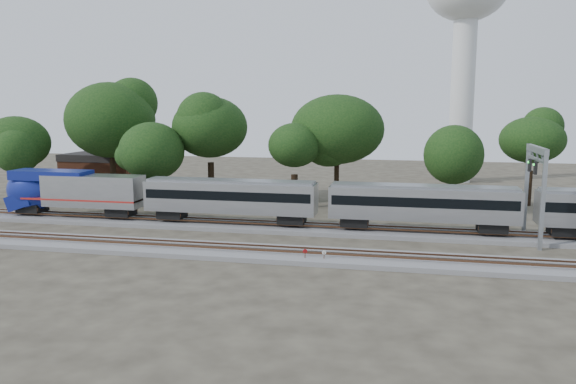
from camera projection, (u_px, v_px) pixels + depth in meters
name	position (u px, v px, depth m)	size (l,w,h in m)	color
ground	(250.00, 243.00, 51.56)	(160.00, 160.00, 0.00)	#383328
track_far	(265.00, 227.00, 57.33)	(160.00, 5.00, 0.73)	slate
track_near	(237.00, 252.00, 47.66)	(160.00, 5.00, 0.73)	slate
train	(531.00, 206.00, 51.83)	(111.80, 3.19, 4.71)	#B6B8BE
switch_stand_red	(305.00, 254.00, 45.01)	(0.35, 0.14, 1.13)	#512D19
switch_stand_white	(324.00, 255.00, 44.82)	(0.34, 0.07, 1.06)	#512D19
switch_lever	(314.00, 261.00, 44.95)	(0.50, 0.30, 0.30)	#512D19
water_tower	(466.00, 11.00, 87.47)	(13.11, 13.11, 36.30)	silver
signal_gantry	(535.00, 172.00, 51.29)	(0.61, 7.26, 8.82)	gray
brick_building	(107.00, 171.00, 82.83)	(11.72, 8.59, 5.43)	brown
tree_0	(16.00, 143.00, 72.63)	(7.76, 7.76, 10.94)	black
tree_1	(111.00, 120.00, 75.47)	(10.61, 10.61, 14.96)	black
tree_2	(152.00, 151.00, 67.36)	(7.10, 7.10, 10.01)	black
tree_3	(210.00, 127.00, 70.87)	(9.85, 9.85, 13.88)	black
tree_4	(294.00, 145.00, 67.22)	(7.84, 7.84, 11.06)	black
tree_5	(337.00, 129.00, 69.70)	(9.63, 9.63, 13.58)	black
tree_6	(454.00, 155.00, 64.07)	(6.98, 6.98, 9.84)	black
tree_7	(532.00, 140.00, 69.05)	(8.35, 8.35, 11.77)	black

